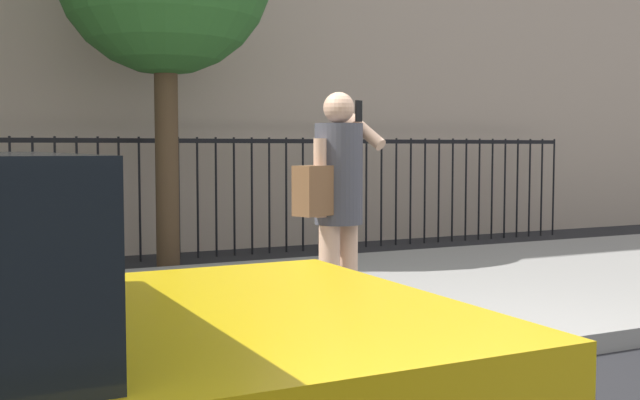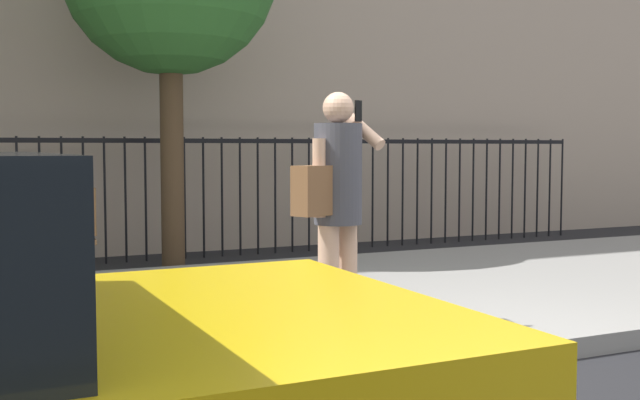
{
  "view_description": "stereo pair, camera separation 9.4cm",
  "coord_description": "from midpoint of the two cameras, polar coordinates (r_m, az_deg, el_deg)",
  "views": [
    {
      "loc": [
        -3.14,
        -4.0,
        1.47
      ],
      "look_at": [
        -0.64,
        1.15,
        1.08
      ],
      "focal_mm": 43.56,
      "sensor_mm": 36.0,
      "label": 1
    },
    {
      "loc": [
        -3.06,
        -4.04,
        1.47
      ],
      "look_at": [
        -0.64,
        1.15,
        1.08
      ],
      "focal_mm": 43.56,
      "sensor_mm": 36.0,
      "label": 2
    }
  ],
  "objects": [
    {
      "name": "street_bench",
      "position": [
        7.4,
        -22.05,
        -2.72
      ],
      "size": [
        1.6,
        0.45,
        0.95
      ],
      "color": "brown",
      "rests_on": "sidewalk"
    },
    {
      "name": "sidewalk",
      "position": [
        7.08,
        1.49,
        -7.43
      ],
      "size": [
        28.0,
        4.4,
        0.15
      ],
      "primitive_type": "cube",
      "color": "gray",
      "rests_on": "ground"
    },
    {
      "name": "ground_plane",
      "position": [
        5.28,
        12.44,
        -12.32
      ],
      "size": [
        60.0,
        60.0,
        0.0
      ],
      "primitive_type": "plane",
      "color": "black"
    },
    {
      "name": "pedestrian_on_phone",
      "position": [
        5.44,
        1.65,
        0.45
      ],
      "size": [
        0.72,
        0.55,
        1.7
      ],
      "color": "tan",
      "rests_on": "sidewalk"
    },
    {
      "name": "iron_fence",
      "position": [
        10.4,
        -7.63,
        1.41
      ],
      "size": [
        12.03,
        0.04,
        1.6
      ],
      "color": "black",
      "rests_on": "ground"
    }
  ]
}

